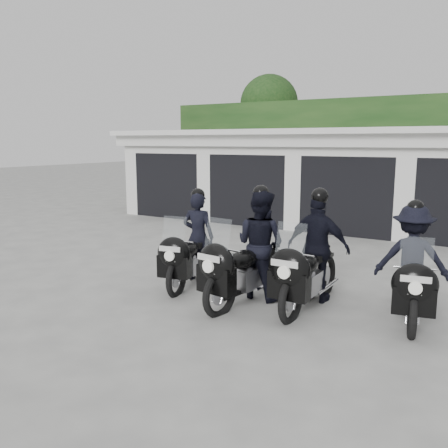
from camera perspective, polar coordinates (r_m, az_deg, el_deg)
The scene contains 7 objects.
ground at distance 8.72m, azimuth 3.45°, elevation -7.49°, with size 80.00×80.00×0.00m, color #A1A09B.
garage_block at distance 15.95m, azimuth 17.15°, elevation 5.23°, with size 16.40×6.80×2.96m.
background_vegetation at distance 20.59m, azimuth 21.73°, elevation 9.69°, with size 20.00×3.90×5.80m.
police_bike_a at distance 8.69m, azimuth -3.84°, elevation -2.66°, with size 0.87×2.05×1.80m.
police_bike_b at distance 7.78m, azimuth 3.55°, elevation -3.31°, with size 0.99×2.25×1.96m.
police_bike_c at distance 7.70m, azimuth 10.73°, elevation -3.66°, with size 1.06×2.22×1.94m.
police_bike_d at distance 7.63m, azimuth 21.69°, elevation -4.73°, with size 1.17×2.05×1.80m.
Camera 1 is at (3.85, -7.38, 2.61)m, focal length 38.00 mm.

